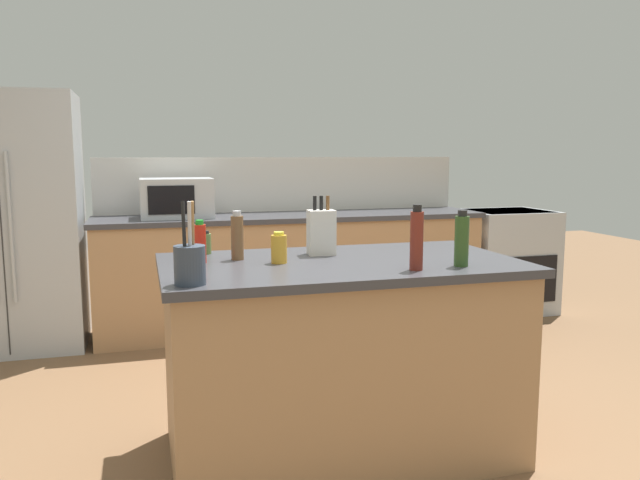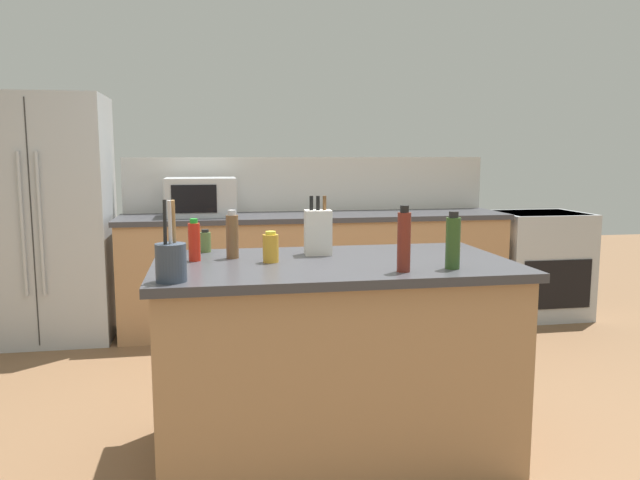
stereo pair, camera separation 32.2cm
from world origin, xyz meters
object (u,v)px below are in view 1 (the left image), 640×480
refrigerator (12,222)px  utensil_crock (190,263)px  olive_oil_bottle (462,240)px  hot_sauce_bottle (200,243)px  range_oven (506,260)px  honey_jar (279,248)px  microwave (177,198)px  knife_block (321,232)px  vinegar_bottle (417,239)px  pepper_grinder (237,237)px  spice_jar_oregano (206,243)px

refrigerator → utensil_crock: bearing=-67.3°
olive_oil_bottle → hot_sauce_bottle: size_ratio=1.26×
range_oven → honey_jar: (-2.59, -2.18, 0.54)m
microwave → knife_block: size_ratio=1.88×
honey_jar → refrigerator: bearing=124.1°
range_oven → microwave: 2.98m
refrigerator → honey_jar: bearing=-55.9°
refrigerator → vinegar_bottle: refrigerator is taller
knife_block → pepper_grinder: knife_block is taller
microwave → olive_oil_bottle: microwave is taller
spice_jar_oregano → olive_oil_bottle: bearing=-31.8°
refrigerator → range_oven: refrigerator is taller
microwave → spice_jar_oregano: size_ratio=4.72×
olive_oil_bottle → spice_jar_oregano: olive_oil_bottle is taller
olive_oil_bottle → honey_jar: olive_oil_bottle is taller
microwave → hot_sauce_bottle: (-0.01, -2.08, -0.06)m
microwave → honey_jar: (0.33, -2.18, -0.08)m
olive_oil_bottle → hot_sauce_bottle: 1.17m
vinegar_bottle → spice_jar_oregano: bearing=140.3°
refrigerator → spice_jar_oregano: size_ratio=16.19×
pepper_grinder → hot_sauce_bottle: bearing=-165.7°
utensil_crock → vinegar_bottle: utensil_crock is taller
hot_sauce_bottle → spice_jar_oregano: bearing=79.1°
hot_sauce_bottle → vinegar_bottle: bearing=-26.0°
utensil_crock → hot_sauce_bottle: size_ratio=1.62×
olive_oil_bottle → vinegar_bottle: bearing=-172.7°
knife_block → spice_jar_oregano: 0.58m
refrigerator → hot_sauce_bottle: bearing=-61.3°
range_oven → microwave: microwave is taller
range_oven → vinegar_bottle: vinegar_bottle is taller
refrigerator → honey_jar: size_ratio=13.03×
utensil_crock → vinegar_bottle: 0.96m
utensil_crock → olive_oil_bottle: 1.19m
utensil_crock → microwave: bearing=87.9°
olive_oil_bottle → vinegar_bottle: size_ratio=0.89×
range_oven → pepper_grinder: bearing=-143.5°
vinegar_bottle → range_oven: bearing=50.6°
honey_jar → spice_jar_oregano: honey_jar is taller
utensil_crock → vinegar_bottle: size_ratio=1.14×
range_oven → refrigerator: bearing=179.3°
range_oven → vinegar_bottle: 3.30m
refrigerator → microwave: bearing=-2.5°
microwave → hot_sauce_bottle: microwave is taller
olive_oil_bottle → spice_jar_oregano: size_ratio=2.16×
microwave → hot_sauce_bottle: bearing=-90.4°
refrigerator → hot_sauce_bottle: 2.43m
microwave → honey_jar: microwave is taller
microwave → utensil_crock: utensil_crock is taller
microwave → olive_oil_bottle: 2.71m
utensil_crock → olive_oil_bottle: bearing=3.1°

